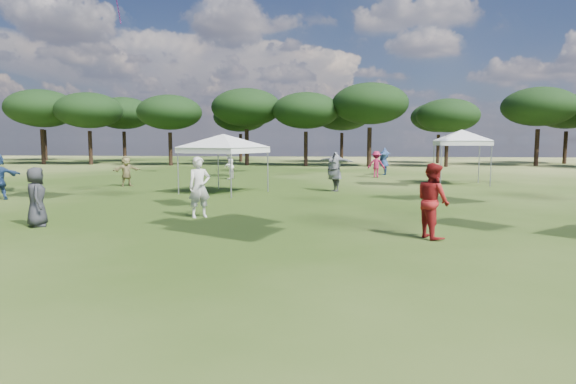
% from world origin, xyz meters
% --- Properties ---
extents(tree_line, '(108.78, 17.63, 7.77)m').
position_xyz_m(tree_line, '(2.39, 47.41, 5.42)').
color(tree_line, black).
rests_on(tree_line, ground).
extents(tent_left, '(5.75, 5.75, 3.00)m').
position_xyz_m(tent_left, '(-4.82, 21.29, 2.58)').
color(tent_left, gray).
rests_on(tent_left, ground).
extents(tent_right, '(5.42, 5.42, 3.29)m').
position_xyz_m(tent_right, '(7.11, 26.81, 2.86)').
color(tent_right, gray).
rests_on(tent_right, ground).
extents(festival_crowd, '(30.90, 23.69, 1.91)m').
position_xyz_m(festival_crowd, '(-0.20, 22.24, 0.91)').
color(festival_crowd, olive).
rests_on(festival_crowd, ground).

